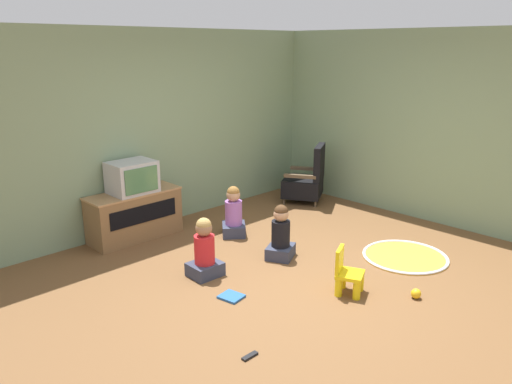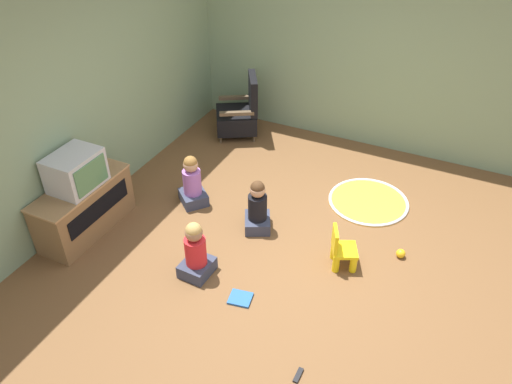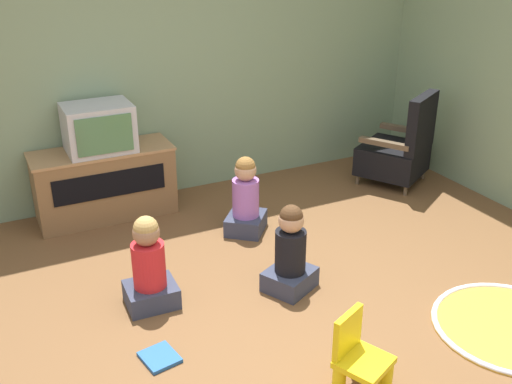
{
  "view_description": "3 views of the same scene",
  "coord_description": "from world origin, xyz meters",
  "px_view_note": "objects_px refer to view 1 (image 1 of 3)",
  "views": [
    {
      "loc": [
        -3.81,
        -3.15,
        2.42
      ],
      "look_at": [
        -0.17,
        0.53,
        0.89
      ],
      "focal_mm": 35.0,
      "sensor_mm": 36.0,
      "label": 1
    },
    {
      "loc": [
        -3.83,
        -1.41,
        3.77
      ],
      "look_at": [
        -0.02,
        0.43,
        0.7
      ],
      "focal_mm": 35.0,
      "sensor_mm": 36.0,
      "label": 2
    },
    {
      "loc": [
        -1.6,
        -2.62,
        2.37
      ],
      "look_at": [
        -0.07,
        0.47,
        0.84
      ],
      "focal_mm": 42.0,
      "sensor_mm": 36.0,
      "label": 3
    }
  ],
  "objects_px": {
    "tv_cabinet": "(135,214)",
    "book": "(231,297)",
    "black_armchair": "(306,181)",
    "remote_control": "(250,356)",
    "yellow_kid_chair": "(347,276)",
    "child_watching_right": "(205,251)",
    "child_watching_center": "(281,235)",
    "television": "(132,177)",
    "child_watching_left": "(234,214)",
    "toy_ball": "(416,294)"
  },
  "relations": [
    {
      "from": "yellow_kid_chair",
      "to": "child_watching_left",
      "type": "height_order",
      "value": "child_watching_left"
    },
    {
      "from": "remote_control",
      "to": "toy_ball",
      "type": "bearing_deg",
      "value": 166.58
    },
    {
      "from": "black_armchair",
      "to": "book",
      "type": "xyz_separation_m",
      "value": [
        -2.98,
        -1.53,
        -0.33
      ]
    },
    {
      "from": "black_armchair",
      "to": "tv_cabinet",
      "type": "bearing_deg",
      "value": -41.55
    },
    {
      "from": "television",
      "to": "toy_ball",
      "type": "distance_m",
      "value": 3.63
    },
    {
      "from": "child_watching_right",
      "to": "remote_control",
      "type": "distance_m",
      "value": 1.6
    },
    {
      "from": "toy_ball",
      "to": "black_armchair",
      "type": "bearing_deg",
      "value": 59.26
    },
    {
      "from": "yellow_kid_chair",
      "to": "child_watching_center",
      "type": "distance_m",
      "value": 1.08
    },
    {
      "from": "yellow_kid_chair",
      "to": "child_watching_center",
      "type": "xyz_separation_m",
      "value": [
        0.16,
        1.07,
        0.09
      ]
    },
    {
      "from": "child_watching_center",
      "to": "book",
      "type": "relative_size",
      "value": 2.59
    },
    {
      "from": "child_watching_center",
      "to": "toy_ball",
      "type": "bearing_deg",
      "value": -108.64
    },
    {
      "from": "remote_control",
      "to": "yellow_kid_chair",
      "type": "bearing_deg",
      "value": -175.74
    },
    {
      "from": "black_armchair",
      "to": "remote_control",
      "type": "bearing_deg",
      "value": 3.55
    },
    {
      "from": "child_watching_center",
      "to": "black_armchair",
      "type": "bearing_deg",
      "value": 5.67
    },
    {
      "from": "tv_cabinet",
      "to": "child_watching_center",
      "type": "bearing_deg",
      "value": -63.47
    },
    {
      "from": "toy_ball",
      "to": "book",
      "type": "xyz_separation_m",
      "value": [
        -1.3,
        1.29,
        -0.04
      ]
    },
    {
      "from": "yellow_kid_chair",
      "to": "child_watching_right",
      "type": "height_order",
      "value": "child_watching_right"
    },
    {
      "from": "yellow_kid_chair",
      "to": "child_watching_left",
      "type": "bearing_deg",
      "value": 58.3
    },
    {
      "from": "yellow_kid_chair",
      "to": "child_watching_right",
      "type": "xyz_separation_m",
      "value": [
        -0.78,
        1.32,
        0.1
      ]
    },
    {
      "from": "book",
      "to": "toy_ball",
      "type": "bearing_deg",
      "value": -144.9
    },
    {
      "from": "tv_cabinet",
      "to": "remote_control",
      "type": "xyz_separation_m",
      "value": [
        -0.75,
        -2.92,
        -0.31
      ]
    },
    {
      "from": "toy_ball",
      "to": "remote_control",
      "type": "height_order",
      "value": "toy_ball"
    },
    {
      "from": "child_watching_center",
      "to": "toy_ball",
      "type": "height_order",
      "value": "child_watching_center"
    },
    {
      "from": "yellow_kid_chair",
      "to": "toy_ball",
      "type": "distance_m",
      "value": 0.69
    },
    {
      "from": "child_watching_right",
      "to": "book",
      "type": "bearing_deg",
      "value": -100.58
    },
    {
      "from": "black_armchair",
      "to": "child_watching_left",
      "type": "bearing_deg",
      "value": -21.73
    },
    {
      "from": "tv_cabinet",
      "to": "toy_ball",
      "type": "height_order",
      "value": "tv_cabinet"
    },
    {
      "from": "child_watching_right",
      "to": "yellow_kid_chair",
      "type": "bearing_deg",
      "value": -57.05
    },
    {
      "from": "toy_ball",
      "to": "tv_cabinet",
      "type": "bearing_deg",
      "value": 108.1
    },
    {
      "from": "child_watching_left",
      "to": "tv_cabinet",
      "type": "bearing_deg",
      "value": 89.8
    },
    {
      "from": "child_watching_left",
      "to": "child_watching_right",
      "type": "height_order",
      "value": "child_watching_left"
    },
    {
      "from": "book",
      "to": "remote_control",
      "type": "distance_m",
      "value": 1.0
    },
    {
      "from": "tv_cabinet",
      "to": "book",
      "type": "distance_m",
      "value": 2.12
    },
    {
      "from": "black_armchair",
      "to": "remote_control",
      "type": "distance_m",
      "value": 4.27
    },
    {
      "from": "television",
      "to": "yellow_kid_chair",
      "type": "xyz_separation_m",
      "value": [
        0.71,
        -2.81,
        -0.63
      ]
    },
    {
      "from": "tv_cabinet",
      "to": "toy_ball",
      "type": "bearing_deg",
      "value": -71.9
    },
    {
      "from": "yellow_kid_chair",
      "to": "child_watching_center",
      "type": "relative_size",
      "value": 0.73
    },
    {
      "from": "child_watching_center",
      "to": "toy_ball",
      "type": "distance_m",
      "value": 1.65
    },
    {
      "from": "yellow_kid_chair",
      "to": "book",
      "type": "bearing_deg",
      "value": 116.62
    },
    {
      "from": "toy_ball",
      "to": "child_watching_left",
      "type": "bearing_deg",
      "value": 92.86
    },
    {
      "from": "black_armchair",
      "to": "book",
      "type": "bearing_deg",
      "value": -3.13
    },
    {
      "from": "tv_cabinet",
      "to": "child_watching_right",
      "type": "xyz_separation_m",
      "value": [
        -0.06,
        -1.51,
        -0.03
      ]
    },
    {
      "from": "child_watching_center",
      "to": "television",
      "type": "bearing_deg",
      "value": 90.07
    },
    {
      "from": "toy_ball",
      "to": "remote_control",
      "type": "distance_m",
      "value": 1.91
    },
    {
      "from": "television",
      "to": "child_watching_right",
      "type": "distance_m",
      "value": 1.59
    },
    {
      "from": "child_watching_left",
      "to": "child_watching_center",
      "type": "bearing_deg",
      "value": -146.07
    },
    {
      "from": "child_watching_left",
      "to": "toy_ball",
      "type": "bearing_deg",
      "value": -137.13
    },
    {
      "from": "yellow_kid_chair",
      "to": "television",
      "type": "bearing_deg",
      "value": 80.03
    },
    {
      "from": "child_watching_center",
      "to": "child_watching_right",
      "type": "bearing_deg",
      "value": 138.55
    },
    {
      "from": "television",
      "to": "black_armchair",
      "type": "distance_m",
      "value": 2.88
    }
  ]
}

